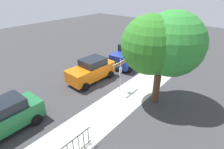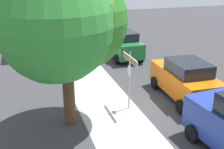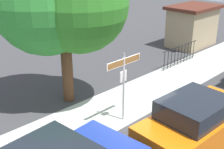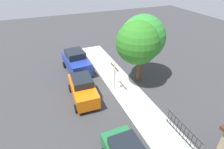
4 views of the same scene
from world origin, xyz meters
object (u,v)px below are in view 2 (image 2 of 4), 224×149
street_sign (130,69)px  utility_shed (34,35)px  shade_tree (68,22)px  car_orange (185,80)px  car_green (122,44)px

street_sign → utility_shed: bearing=18.5°
shade_tree → car_orange: shade_tree is taller
shade_tree → car_orange: 6.42m
street_sign → shade_tree: (-0.67, 2.65, 2.27)m
street_sign → car_orange: bearing=-86.8°
car_orange → utility_shed: size_ratio=1.20×
car_green → street_sign: bearing=161.8°
car_orange → utility_shed: bearing=34.7°
car_orange → car_green: (7.25, 0.55, -0.03)m
shade_tree → car_green: shade_tree is taller
utility_shed → car_green: bearing=-115.5°
shade_tree → car_orange: size_ratio=1.45×
car_orange → utility_shed: 11.80m
car_orange → car_green: car_orange is taller
car_green → car_orange: bearing=-176.4°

